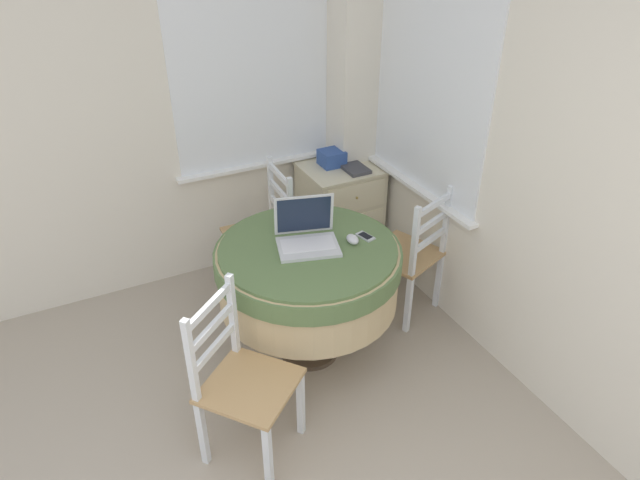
% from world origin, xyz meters
% --- Properties ---
extents(corner_room_shell, '(4.34, 4.86, 2.55)m').
position_xyz_m(corner_room_shell, '(1.21, 1.90, 1.28)').
color(corner_room_shell, silver).
rests_on(corner_room_shell, ground_plane).
extents(round_dining_table, '(1.05, 1.05, 0.77)m').
position_xyz_m(round_dining_table, '(1.09, 1.82, 0.60)').
color(round_dining_table, '#4C3D2D').
rests_on(round_dining_table, ground_plane).
extents(laptop, '(0.40, 0.36, 0.26)m').
position_xyz_m(laptop, '(1.10, 1.85, 0.82)').
color(laptop, silver).
rests_on(laptop, round_dining_table).
extents(computer_mouse, '(0.06, 0.09, 0.05)m').
position_xyz_m(computer_mouse, '(1.33, 1.75, 0.79)').
color(computer_mouse, silver).
rests_on(computer_mouse, round_dining_table).
extents(cell_phone, '(0.08, 0.12, 0.01)m').
position_xyz_m(cell_phone, '(1.43, 1.77, 0.77)').
color(cell_phone, '#B2B7BC').
rests_on(cell_phone, round_dining_table).
extents(dining_chair_near_back_window, '(0.42, 0.42, 0.91)m').
position_xyz_m(dining_chair_near_back_window, '(1.11, 2.57, 0.44)').
color(dining_chair_near_back_window, tan).
rests_on(dining_chair_near_back_window, ground_plane).
extents(dining_chair_near_right_window, '(0.53, 0.53, 0.91)m').
position_xyz_m(dining_chair_near_right_window, '(1.85, 1.90, 0.44)').
color(dining_chair_near_right_window, tan).
rests_on(dining_chair_near_right_window, ground_plane).
extents(dining_chair_camera_near, '(0.58, 0.58, 0.91)m').
position_xyz_m(dining_chair_camera_near, '(0.51, 1.34, 0.44)').
color(dining_chair_camera_near, tan).
rests_on(dining_chair_camera_near, ground_plane).
extents(corner_cabinet, '(0.54, 0.51, 0.75)m').
position_xyz_m(corner_cabinet, '(1.78, 2.72, 0.37)').
color(corner_cabinet, beige).
rests_on(corner_cabinet, ground_plane).
extents(storage_box, '(0.17, 0.16, 0.11)m').
position_xyz_m(storage_box, '(1.74, 2.77, 0.80)').
color(storage_box, '#2D4C93').
rests_on(storage_box, corner_cabinet).
extents(book_on_cabinet, '(0.15, 0.22, 0.02)m').
position_xyz_m(book_on_cabinet, '(1.84, 2.62, 0.76)').
color(book_on_cabinet, '#3F3F44').
rests_on(book_on_cabinet, corner_cabinet).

